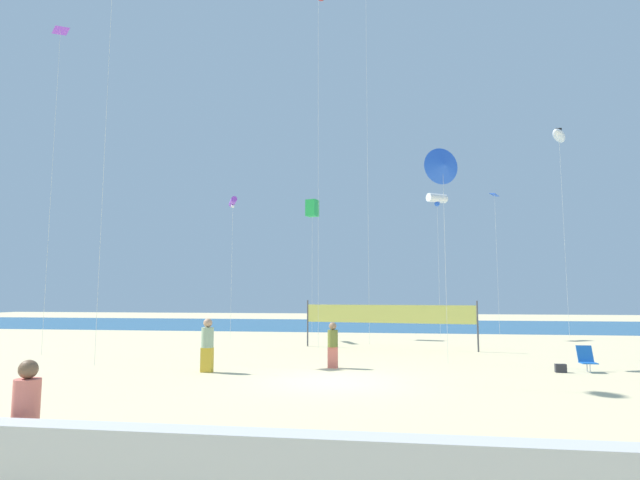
# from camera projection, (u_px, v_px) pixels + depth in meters

# --- Properties ---
(ground_plane) EXTENTS (120.00, 120.00, 0.00)m
(ground_plane) POSITION_uv_depth(u_px,v_px,m) (334.00, 381.00, 15.76)
(ground_plane) COLOR beige
(ocean_band) EXTENTS (120.00, 20.00, 0.01)m
(ocean_band) POSITION_uv_depth(u_px,v_px,m) (375.00, 325.00, 46.09)
(ocean_band) COLOR #28608C
(ocean_band) RESTS_ON ground
(boardwalk_ledge) EXTENTS (28.00, 0.44, 0.92)m
(boardwalk_ledge) POSITION_uv_depth(u_px,v_px,m) (242.00, 469.00, 6.43)
(boardwalk_ledge) COLOR beige
(boardwalk_ledge) RESTS_ON ground
(mother_figure) EXTENTS (0.38, 0.38, 1.68)m
(mother_figure) POSITION_uv_depth(u_px,v_px,m) (26.00, 413.00, 7.59)
(mother_figure) COLOR #7A3872
(mother_figure) RESTS_ON ground
(toddler_figure) EXTENTS (0.18, 0.18, 0.79)m
(toddler_figure) POSITION_uv_depth(u_px,v_px,m) (59.00, 448.00, 7.42)
(toddler_figure) COLOR maroon
(toddler_figure) RESTS_ON ground
(beachgoer_sage_shirt) EXTENTS (0.42, 0.42, 1.85)m
(beachgoer_sage_shirt) POSITION_uv_depth(u_px,v_px,m) (207.00, 343.00, 17.72)
(beachgoer_sage_shirt) COLOR gold
(beachgoer_sage_shirt) RESTS_ON ground
(beachgoer_olive_shirt) EXTENTS (0.38, 0.38, 1.66)m
(beachgoer_olive_shirt) POSITION_uv_depth(u_px,v_px,m) (333.00, 343.00, 18.77)
(beachgoer_olive_shirt) COLOR #EA7260
(beachgoer_olive_shirt) RESTS_ON ground
(folding_beach_chair) EXTENTS (0.52, 0.65, 0.89)m
(folding_beach_chair) POSITION_uv_depth(u_px,v_px,m) (586.00, 358.00, 17.77)
(folding_beach_chair) COLOR #1959B2
(folding_beach_chair) RESTS_ON ground
(volleyball_net) EXTENTS (8.52, 1.52, 2.40)m
(volleyball_net) POSITION_uv_depth(u_px,v_px,m) (388.00, 316.00, 25.50)
(volleyball_net) COLOR #4C4C51
(volleyball_net) RESTS_ON ground
(beach_handbag) EXTENTS (0.36, 0.18, 0.29)m
(beach_handbag) POSITION_uv_depth(u_px,v_px,m) (561.00, 368.00, 17.56)
(beach_handbag) COLOR #2D2D33
(beach_handbag) RESTS_ON ground
(kite_violet_diamond) EXTENTS (0.76, 0.75, 15.56)m
(kite_violet_diamond) POSITION_uv_depth(u_px,v_px,m) (60.00, 33.00, 24.40)
(kite_violet_diamond) COLOR silver
(kite_violet_diamond) RESTS_ON ground
(kite_green_box) EXTENTS (0.86, 0.86, 8.91)m
(kite_green_box) POSITION_uv_depth(u_px,v_px,m) (312.00, 208.00, 33.44)
(kite_green_box) COLOR silver
(kite_green_box) RESTS_ON ground
(kite_violet_tube) EXTENTS (1.11, 1.97, 8.72)m
(kite_violet_tube) POSITION_uv_depth(u_px,v_px,m) (233.00, 202.00, 32.14)
(kite_violet_tube) COLOR silver
(kite_violet_tube) RESTS_ON ground
(kite_blue_delta) EXTENTS (1.52, 0.87, 8.71)m
(kite_blue_delta) POSITION_uv_depth(u_px,v_px,m) (443.00, 165.00, 20.81)
(kite_blue_delta) COLOR silver
(kite_blue_delta) RESTS_ON ground
(kite_white_inflatable) EXTENTS (1.53, 2.06, 13.63)m
(kite_white_inflatable) POSITION_uv_depth(u_px,v_px,m) (559.00, 136.00, 33.46)
(kite_white_inflatable) COLOR silver
(kite_white_inflatable) RESTS_ON ground
(kite_white_tube) EXTENTS (1.46, 1.23, 9.32)m
(kite_white_tube) POSITION_uv_depth(u_px,v_px,m) (437.00, 199.00, 33.46)
(kite_white_tube) COLOR silver
(kite_white_tube) RESTS_ON ground
(kite_blue_diamond) EXTENTS (0.63, 0.62, 9.67)m
(kite_blue_diamond) POSITION_uv_depth(u_px,v_px,m) (495.00, 196.00, 34.48)
(kite_blue_diamond) COLOR silver
(kite_blue_diamond) RESTS_ON ground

